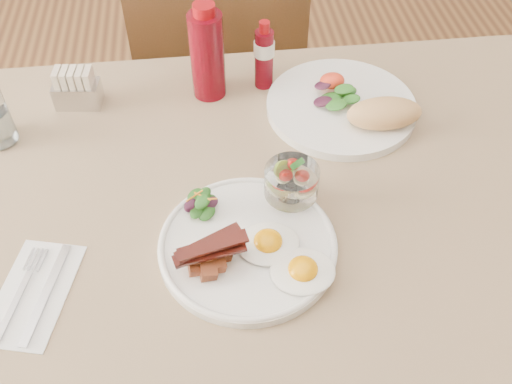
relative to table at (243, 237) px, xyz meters
The scene contains 12 objects.
table is the anchor object (origin of this frame).
chair_far 0.68m from the table, 90.00° to the left, with size 0.42×0.42×0.93m.
main_plate 0.13m from the table, 90.11° to the right, with size 0.28×0.28×0.02m, color white.
fried_eggs 0.18m from the table, 67.63° to the right, with size 0.16×0.17×0.03m.
bacon_potato_pile 0.19m from the table, 115.15° to the right, with size 0.12×0.07×0.05m.
side_salad 0.14m from the table, 165.02° to the right, with size 0.06×0.06×0.03m.
fruit_cup 0.17m from the table, 11.82° to the right, with size 0.09×0.09×0.09m.
second_plate 0.33m from the table, 41.83° to the left, with size 0.29×0.29×0.07m.
ketchup_bottle 0.36m from the table, 96.51° to the left, with size 0.08×0.08×0.20m.
hot_sauce_bottle 0.37m from the table, 76.59° to the left, with size 0.04×0.04×0.15m.
sugar_caddy 0.44m from the table, 134.26° to the left, with size 0.09×0.06×0.08m.
napkin_cutlery 0.36m from the table, 156.92° to the right, with size 0.14×0.20×0.01m.
Camera 1 is at (-0.05, -0.62, 1.48)m, focal length 40.00 mm.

